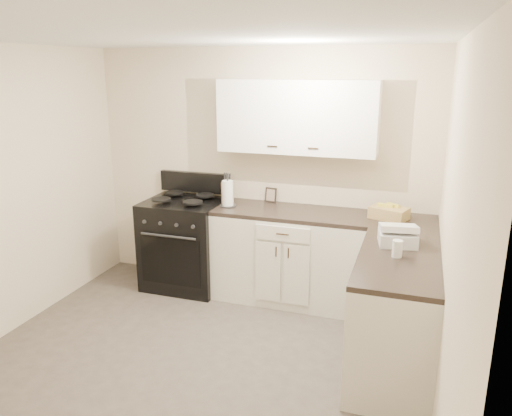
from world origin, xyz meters
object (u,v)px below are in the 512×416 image
(knife_block, at_px, (228,192))
(paper_towel, at_px, (228,193))
(countertop_grill, at_px, (398,238))
(wicker_basket, at_px, (389,213))
(stove, at_px, (185,245))

(knife_block, xyz_separation_m, paper_towel, (0.04, -0.09, 0.02))
(paper_towel, distance_m, countertop_grill, 1.81)
(wicker_basket, bearing_deg, stove, -178.56)
(knife_block, xyz_separation_m, countertop_grill, (1.74, -0.73, -0.06))
(stove, height_order, knife_block, knife_block)
(paper_towel, height_order, wicker_basket, paper_towel)
(wicker_basket, height_order, countertop_grill, wicker_basket)
(stove, relative_size, paper_towel, 3.68)
(paper_towel, distance_m, wicker_basket, 1.59)
(paper_towel, xyz_separation_m, wicker_basket, (1.58, 0.06, -0.08))
(stove, bearing_deg, knife_block, 10.02)
(knife_block, distance_m, countertop_grill, 1.88)
(countertop_grill, bearing_deg, wicker_basket, 89.69)
(paper_towel, xyz_separation_m, countertop_grill, (1.70, -0.63, -0.08))
(countertop_grill, bearing_deg, stove, 154.14)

